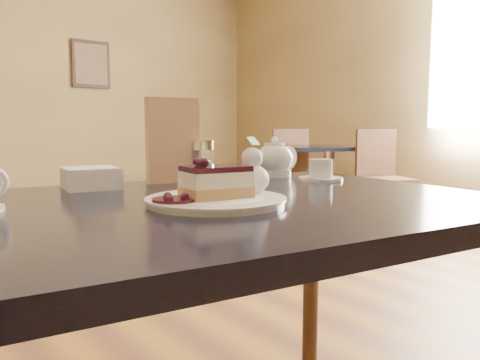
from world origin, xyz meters
TOP-DOWN VIEW (x-y plane):
  - main_table at (0.21, 0.15)m, footprint 1.24×0.92m
  - dessert_plate at (0.20, 0.10)m, footprint 0.25×0.25m
  - cheesecake_slice at (0.20, 0.10)m, footprint 0.12×0.10m
  - whipped_cream at (0.28, 0.10)m, footprint 0.07×0.07m
  - berry_sauce at (0.12, 0.11)m, footprint 0.08×0.08m
  - tea_set at (0.61, 0.37)m, footprint 0.19×0.26m
  - menu_card at (0.31, 0.45)m, footprint 0.14×0.05m
  - sugar_shaker at (0.37, 0.42)m, footprint 0.06×0.06m
  - napkin_stack at (0.10, 0.46)m, footprint 0.13×0.13m
  - bg_table_far_right at (3.15, 2.42)m, footprint 1.12×1.65m

SIDE VIEW (x-z plane):
  - bg_table_far_right at x=3.15m, z-range -0.49..0.61m
  - main_table at x=0.21m, z-range 0.28..1.00m
  - dessert_plate at x=0.20m, z-range 0.71..0.73m
  - berry_sauce at x=0.12m, z-range 0.73..0.73m
  - napkin_stack at x=0.10m, z-range 0.71..0.76m
  - whipped_cream at x=0.28m, z-range 0.73..0.78m
  - cheesecake_slice at x=0.20m, z-range 0.73..0.78m
  - tea_set at x=0.61m, z-range 0.71..0.81m
  - sugar_shaker at x=0.37m, z-range 0.72..0.82m
  - menu_card at x=0.31m, z-range 0.71..0.92m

